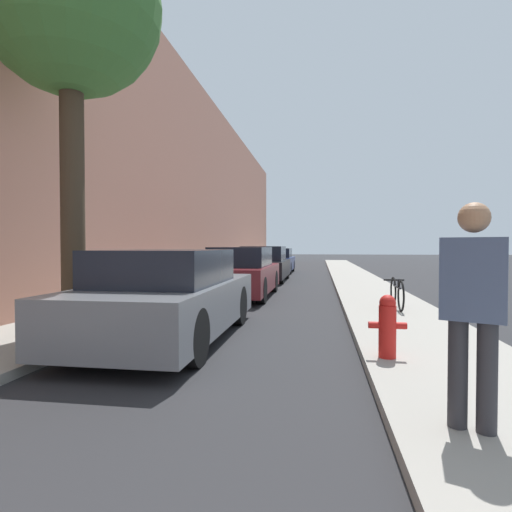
# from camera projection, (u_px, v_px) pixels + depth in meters

# --- Properties ---
(ground_plane) EXTENTS (120.00, 120.00, 0.00)m
(ground_plane) POSITION_uv_depth(u_px,v_px,m) (280.00, 287.00, 14.49)
(ground_plane) COLOR #28282B
(sidewalk_left) EXTENTS (2.00, 52.00, 0.12)m
(sidewalk_left) POSITION_uv_depth(u_px,v_px,m) (201.00, 284.00, 14.94)
(sidewalk_left) COLOR #9E998E
(sidewalk_left) RESTS_ON ground
(sidewalk_right) EXTENTS (2.00, 52.00, 0.12)m
(sidewalk_right) POSITION_uv_depth(u_px,v_px,m) (364.00, 287.00, 14.04)
(sidewalk_right) COLOR #9E998E
(sidewalk_right) RESTS_ON ground
(building_facade_left) EXTENTS (0.70, 52.00, 8.68)m
(building_facade_left) POSITION_uv_depth(u_px,v_px,m) (166.00, 168.00, 15.04)
(building_facade_left) COLOR tan
(building_facade_left) RESTS_ON ground
(parked_car_grey) EXTENTS (1.82, 4.36, 1.40)m
(parked_car_grey) POSITION_uv_depth(u_px,v_px,m) (169.00, 297.00, 6.32)
(parked_car_grey) COLOR black
(parked_car_grey) RESTS_ON ground
(parked_car_maroon) EXTENTS (1.69, 4.37, 1.43)m
(parked_car_maroon) POSITION_uv_depth(u_px,v_px,m) (242.00, 273.00, 11.73)
(parked_car_maroon) COLOR black
(parked_car_maroon) RESTS_ON ground
(parked_car_black) EXTENTS (1.85, 4.25, 1.45)m
(parked_car_black) POSITION_uv_depth(u_px,v_px,m) (264.00, 265.00, 17.12)
(parked_car_black) COLOR black
(parked_car_black) RESTS_ON ground
(parked_car_navy) EXTENTS (1.80, 4.19, 1.35)m
(parked_car_navy) POSITION_uv_depth(u_px,v_px,m) (276.00, 261.00, 22.43)
(parked_car_navy) COLOR black
(parked_car_navy) RESTS_ON ground
(street_tree_near) EXTENTS (2.80, 2.80, 6.50)m
(street_tree_near) POSITION_uv_depth(u_px,v_px,m) (71.00, 8.00, 6.34)
(street_tree_near) COLOR #423323
(street_tree_near) RESTS_ON sidewalk_left
(fire_hydrant) EXTENTS (0.44, 0.20, 0.75)m
(fire_hydrant) POSITION_uv_depth(u_px,v_px,m) (387.00, 325.00, 4.89)
(fire_hydrant) COLOR red
(fire_hydrant) RESTS_ON sidewalk_right
(pedestrian) EXTENTS (0.48, 0.37, 1.65)m
(pedestrian) POSITION_uv_depth(u_px,v_px,m) (473.00, 302.00, 2.95)
(pedestrian) COLOR #2D2D33
(pedestrian) RESTS_ON sidewalk_right
(bicycle) EXTENTS (0.44, 1.58, 0.64)m
(bicycle) POSITION_uv_depth(u_px,v_px,m) (397.00, 293.00, 8.77)
(bicycle) COLOR black
(bicycle) RESTS_ON sidewalk_right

